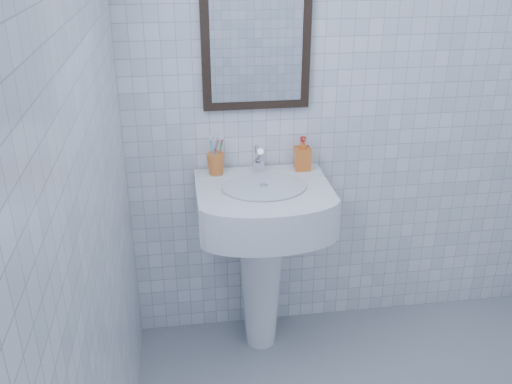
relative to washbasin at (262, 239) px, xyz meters
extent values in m
cube|color=white|center=(0.47, 0.21, 0.61)|extent=(2.20, 0.02, 2.50)
cube|color=white|center=(-0.63, -0.99, 0.61)|extent=(0.02, 2.40, 2.50)
cone|color=white|center=(0.00, 0.03, -0.25)|extent=(0.24, 0.24, 0.77)
cube|color=white|center=(0.00, -0.03, 0.21)|extent=(0.62, 0.44, 0.19)
cube|color=white|center=(0.00, 0.14, 0.29)|extent=(0.62, 0.11, 0.03)
cylinder|color=silver|center=(0.00, -0.06, 0.31)|extent=(0.39, 0.39, 0.01)
cylinder|color=silver|center=(0.00, 0.11, 0.33)|extent=(0.06, 0.06, 0.06)
cylinder|color=silver|center=(0.00, 0.10, 0.40)|extent=(0.03, 0.11, 0.09)
cylinder|color=silver|center=(0.00, 0.14, 0.38)|extent=(0.04, 0.06, 0.10)
imported|color=red|center=(0.22, 0.12, 0.39)|extent=(0.08, 0.08, 0.17)
cube|color=black|center=(0.00, 0.19, 0.91)|extent=(0.50, 0.04, 0.62)
cube|color=white|center=(0.00, 0.17, 0.91)|extent=(0.42, 0.00, 0.54)
camera|label=1|loc=(-0.38, -2.40, 1.36)|focal=40.00mm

